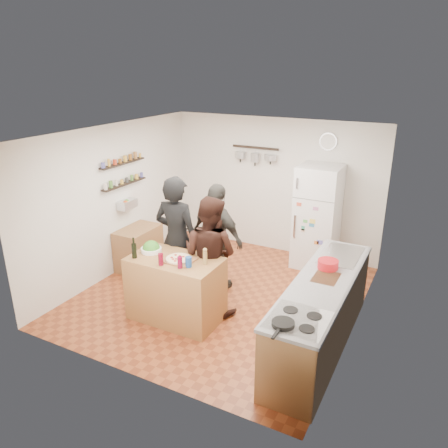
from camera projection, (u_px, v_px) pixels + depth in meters
The scene contains 26 objects.
room_shell at pixel (233, 212), 6.67m from camera, with size 4.20×4.20×4.20m.
prep_island at pixel (176, 289), 6.05m from camera, with size 1.25×0.72×0.91m, color #A66B3D.
pizza_board at pixel (179, 260), 5.83m from camera, with size 0.42×0.34×0.02m, color brown.
pizza at pixel (179, 259), 5.83m from camera, with size 0.34×0.34×0.02m, color beige.
salad_bowl at pixel (151, 250), 6.10m from camera, with size 0.29×0.29×0.06m, color white.
wine_bottle at pixel (134, 251), 5.89m from camera, with size 0.07×0.07×0.20m, color black.
wine_glass_near at pixel (161, 259), 5.68m from camera, with size 0.07×0.07×0.16m, color #600819.
wine_glass_far at pixel (180, 262), 5.60m from camera, with size 0.06×0.06×0.15m, color maroon.
pepper_mill at pixel (205, 258), 5.70m from camera, with size 0.06×0.06×0.18m, color olive.
salt_canister at pixel (189, 262), 5.63m from camera, with size 0.08×0.08×0.14m, color navy.
person_left at pixel (177, 239), 6.41m from camera, with size 0.70×0.46×1.92m, color black.
person_center at pixel (210, 255), 6.13m from camera, with size 0.84×0.65×1.72m, color black.
person_back at pixel (217, 238), 6.74m from camera, with size 1.00×0.42×1.71m, color #2F2D29.
counter_run at pixel (321, 315), 5.43m from camera, with size 0.63×2.63×0.90m, color #9E7042.
stove_top at pixel (298, 320), 4.48m from camera, with size 0.60×0.62×0.02m, color white.
skillet at pixel (283, 324), 4.37m from camera, with size 0.23×0.23×0.04m, color black.
sink at pixel (340, 255), 5.98m from camera, with size 0.50×0.80×0.03m, color silver.
cutting_board at pixel (326, 278), 5.36m from camera, with size 0.30×0.40×0.02m, color brown.
red_bowl at pixel (328, 264), 5.58m from camera, with size 0.26×0.26×0.11m, color red.
fridge at pixel (317, 217), 7.51m from camera, with size 0.70×0.68×1.80m, color white.
wall_clock at pixel (328, 141), 7.36m from camera, with size 0.30×0.30×0.03m, color silver.
spice_shelf_lower at pixel (124, 184), 7.27m from camera, with size 0.12×1.00×0.03m, color black.
spice_shelf_upper at pixel (123, 163), 7.15m from camera, with size 0.12×1.00×0.03m, color black.
produce_basket at pixel (127, 204), 7.38m from camera, with size 0.18×0.35×0.14m, color silver.
side_table at pixel (139, 248), 7.60m from camera, with size 0.50×0.80×0.73m, color #94623E.
pot_rack at pixel (255, 148), 7.92m from camera, with size 0.90×0.04×0.04m, color black.
Camera 1 is at (2.81, -5.28, 3.39)m, focal length 35.00 mm.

